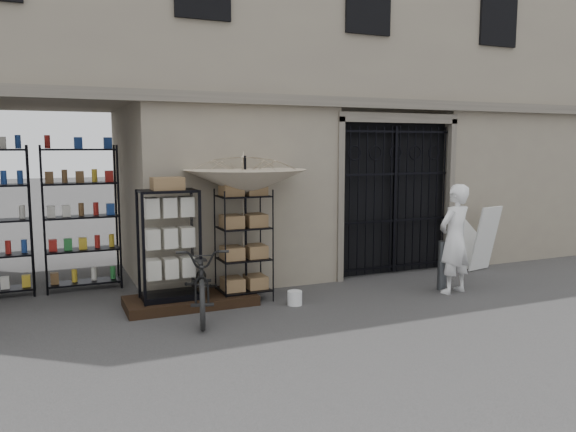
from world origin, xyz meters
name	(u,v)px	position (x,y,z in m)	size (l,w,h in m)	color
ground	(375,314)	(0.00, 0.00, 0.00)	(80.00, 80.00, 0.00)	black
main_building	(273,46)	(0.00, 4.00, 4.50)	(14.00, 4.00, 9.00)	gray
shop_recess	(40,208)	(-4.50, 2.80, 1.50)	(3.00, 1.70, 3.00)	black
shop_shelving	(37,220)	(-4.55, 3.30, 1.25)	(2.70, 0.50, 2.50)	black
iron_gate	(390,197)	(1.75, 2.28, 1.50)	(2.50, 0.21, 3.00)	black
step_platform	(191,301)	(-2.40, 1.55, 0.07)	(2.00, 0.90, 0.15)	black
display_cabinet	(169,251)	(-2.72, 1.51, 0.90)	(0.94, 0.71, 1.82)	black
wire_rack	(244,246)	(-1.52, 1.53, 0.88)	(0.95, 0.83, 1.80)	black
market_umbrella	(245,176)	(-1.46, 1.59, 2.01)	(2.18, 2.21, 2.80)	black
white_bucket	(295,298)	(-0.89, 0.92, 0.11)	(0.23, 0.23, 0.22)	silver
bicycle	(203,315)	(-2.35, 0.98, 0.00)	(0.72, 1.08, 2.05)	black
steel_bollard	(442,266)	(1.83, 0.75, 0.43)	(0.16, 0.16, 0.86)	#484C51
shopkeeper	(452,292)	(1.89, 0.53, 0.00)	(0.68, 1.85, 0.44)	white
easel_sign	(477,237)	(3.49, 1.76, 0.66)	(0.74, 0.81, 1.28)	silver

